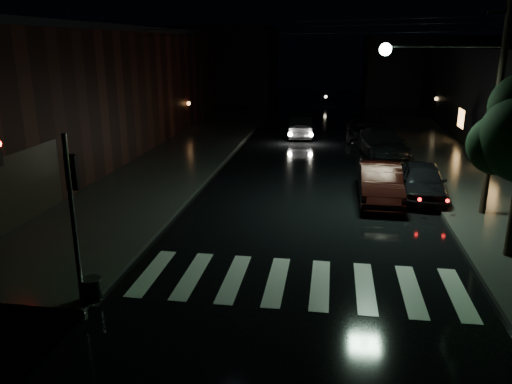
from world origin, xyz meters
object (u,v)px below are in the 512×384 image
at_px(parked_car_a, 423,181).
at_px(parked_car_d, 363,130).
at_px(oncoming_car, 301,127).
at_px(parked_car_b, 380,183).
at_px(parked_car_c, 382,143).

distance_m(parked_car_a, parked_car_d, 13.13).
bearing_deg(oncoming_car, parked_car_b, 103.02).
height_order(parked_car_c, parked_car_d, parked_car_c).
relative_size(parked_car_d, oncoming_car, 1.10).
xyz_separation_m(parked_car_b, parked_car_d, (0.00, 13.65, -0.10)).
distance_m(parked_car_a, oncoming_car, 14.64).
distance_m(parked_car_a, parked_car_c, 7.97).
height_order(parked_car_a, parked_car_b, parked_car_b).
bearing_deg(parked_car_c, oncoming_car, 125.25).
distance_m(parked_car_b, oncoming_car, 14.61).
bearing_deg(parked_car_c, parked_car_d, 91.83).
xyz_separation_m(parked_car_a, parked_car_c, (-0.96, 7.92, 0.05)).
bearing_deg(parked_car_b, parked_car_a, 20.31).
bearing_deg(parked_car_c, parked_car_b, -103.10).
height_order(parked_car_c, oncoming_car, parked_car_c).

